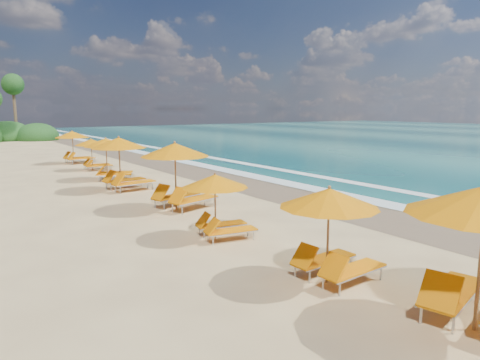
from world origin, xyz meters
The scene contains 10 objects.
ground centered at (0.00, 0.00, 0.00)m, with size 160.00×160.00×0.00m, color #D7BE7E.
wet_sand centered at (4.00, 0.00, 0.01)m, with size 4.00×160.00×0.01m, color #7C664A.
surf_foam centered at (6.70, 0.00, 0.03)m, with size 4.00×160.00×0.01m.
station_3 centered at (-2.16, -6.69, 1.24)m, with size 2.43×2.26×2.21m.
station_4 centered at (-2.47, -2.48, 1.12)m, with size 2.41×2.31×2.00m.
station_5 centered at (-1.68, 1.65, 1.48)m, with size 3.27×3.16×2.65m.
station_6 centered at (-2.06, 6.66, 1.46)m, with size 2.97×2.79×2.60m.
station_7 centered at (-1.59, 10.03, 1.31)m, with size 3.09×3.07×2.35m.
station_8 centered at (-1.17, 14.31, 1.14)m, with size 2.27×2.11×2.04m.
station_9 centered at (-1.22, 18.54, 1.32)m, with size 2.71×2.55×2.35m.
Camera 1 is at (-9.17, -13.06, 3.85)m, focal length 32.24 mm.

